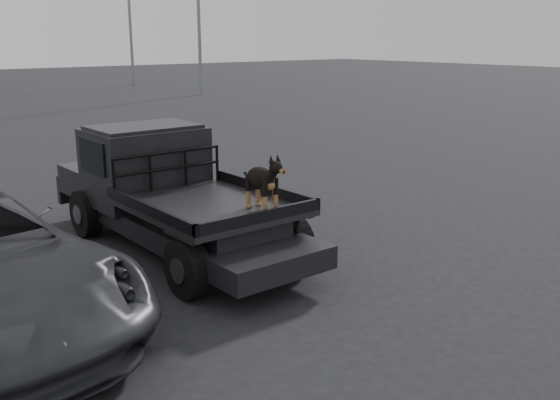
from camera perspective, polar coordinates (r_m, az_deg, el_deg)
ground at (r=8.51m, az=0.80°, el=-7.06°), size 120.00×120.00×0.00m
flatbed_ute at (r=9.60m, az=-9.40°, el=-1.81°), size 2.00×5.40×0.92m
ute_cab at (r=10.21m, az=-12.26°, el=4.25°), size 1.72×1.30×0.88m
headache_rack at (r=9.59m, az=-10.17°, el=2.68°), size 1.80×0.08×0.55m
dog at (r=8.25m, az=-1.67°, el=1.63°), size 0.32×0.60×0.74m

